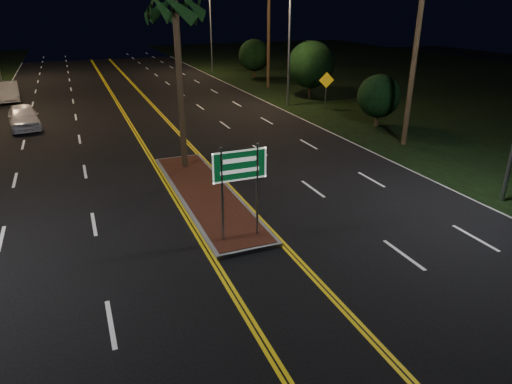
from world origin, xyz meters
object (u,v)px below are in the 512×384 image
streetlight_right_far (207,20)px  warning_sign (326,85)px  highway_sign (240,174)px  streetlight_right_mid (285,29)px  car_near (23,115)px  median_island (206,194)px  palm_median (175,6)px  shrub_far (254,55)px  shrub_mid (311,65)px  shrub_near (379,96)px  car_far (8,90)px

streetlight_right_far → warning_sign: bearing=-84.1°
highway_sign → streetlight_right_mid: bearing=61.1°
car_near → warning_sign: (20.52, -2.38, 0.95)m
median_island → streetlight_right_mid: streetlight_right_mid is taller
highway_sign → car_near: bearing=111.6°
median_island → palm_median: size_ratio=1.23×
streetlight_right_mid → shrub_far: size_ratio=2.27×
median_island → shrub_mid: bearing=50.5°
highway_sign → shrub_mid: shrub_mid is taller
shrub_far → car_near: size_ratio=0.77×
highway_sign → shrub_near: (13.50, 11.20, -0.46)m
shrub_mid → car_far: 24.73m
median_island → car_near: size_ratio=1.99×
shrub_near → car_far: 29.14m
streetlight_right_far → palm_median: bearing=-108.6°
streetlight_right_mid → car_near: streetlight_right_mid is taller
median_island → shrub_mid: size_ratio=2.22×
car_far → warning_sign: 25.53m
streetlight_right_mid → streetlight_right_far: (0.00, 20.00, 0.00)m
highway_sign → palm_median: palm_median is taller
streetlight_right_mid → shrub_far: bearing=77.2°
car_far → palm_median: bearing=-71.8°
streetlight_right_far → shrub_far: size_ratio=2.27×
streetlight_right_far → shrub_far: (3.19, -6.00, -3.32)m
shrub_mid → car_far: size_ratio=0.89×
median_island → highway_sign: bearing=-90.0°
palm_median → shrub_mid: 19.97m
median_island → streetlight_right_mid: bearing=54.7°
median_island → shrub_near: shrub_near is taller
streetlight_right_far → warning_sign: size_ratio=3.28×
shrub_near → car_far: bearing=141.5°
palm_median → car_far: size_ratio=1.59×
car_near → shrub_mid: bearing=-1.9°
warning_sign → shrub_far: bearing=95.5°
warning_sign → car_far: bearing=159.0°
highway_sign → streetlight_right_far: streetlight_right_far is taller
shrub_near → shrub_far: shrub_far is taller
median_island → streetlight_right_far: size_ratio=1.14×
median_island → streetlight_right_mid: size_ratio=1.14×
median_island → car_far: 26.81m
shrub_far → car_far: (-23.08, -3.85, -1.47)m
highway_sign → shrub_near: bearing=39.7°
median_island → car_far: car_far is taller
median_island → highway_sign: (0.00, -4.20, 2.32)m
streetlight_right_far → shrub_far: 7.56m
streetlight_right_mid → palm_median: (-10.61, -11.50, 1.62)m
highway_sign → shrub_mid: bearing=56.6°
streetlight_right_far → car_near: size_ratio=1.75×
streetlight_right_far → car_near: (-18.19, -20.01, -4.80)m
shrub_mid → palm_median: bearing=-136.0°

